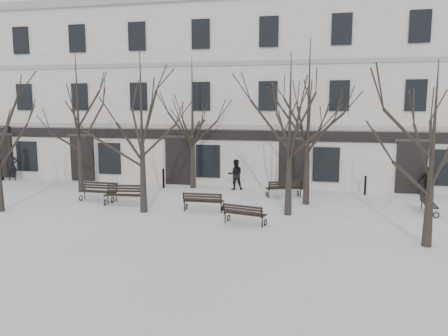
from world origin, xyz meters
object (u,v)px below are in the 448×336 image
(bench_4, at_px, (284,188))
(lamp_post, at_px, (2,148))
(bench_1, at_px, (203,201))
(bench_5, at_px, (427,203))
(tree_2, at_px, (290,115))
(tree_3, at_px, (434,132))
(bench_3, at_px, (125,194))
(bench_0, at_px, (99,191))
(tree_1, at_px, (141,111))
(bench_2, at_px, (244,213))

(bench_4, distance_m, lamp_post, 18.44)
(bench_1, height_order, bench_5, bench_1)
(tree_2, bearing_deg, bench_1, -176.57)
(tree_3, height_order, bench_3, tree_3)
(bench_1, distance_m, lamp_post, 15.96)
(bench_4, bearing_deg, bench_3, 1.88)
(bench_4, height_order, bench_5, bench_4)
(tree_3, height_order, bench_0, tree_3)
(bench_4, bearing_deg, tree_3, 104.40)
(tree_2, xyz_separation_m, bench_5, (6.15, 1.58, -3.97))
(tree_1, xyz_separation_m, tree_3, (11.53, -2.53, -0.62))
(bench_5, distance_m, lamp_post, 25.25)
(tree_3, bearing_deg, bench_5, 77.34)
(tree_3, xyz_separation_m, bench_1, (-8.89, 3.21, -3.47))
(bench_0, relative_size, bench_3, 0.96)
(bench_0, bearing_deg, tree_2, -3.53)
(tree_3, bearing_deg, tree_1, 167.63)
(tree_2, relative_size, bench_3, 3.57)
(bench_0, distance_m, bench_5, 15.87)
(tree_1, distance_m, bench_3, 4.50)
(bench_2, distance_m, bench_5, 8.59)
(tree_2, bearing_deg, bench_5, 14.37)
(bench_0, xyz_separation_m, lamp_post, (-9.08, 4.34, 1.62))
(tree_1, relative_size, bench_3, 3.69)
(tree_2, height_order, bench_2, tree_2)
(tree_3, relative_size, bench_0, 3.32)
(tree_2, relative_size, lamp_post, 1.93)
(tree_3, distance_m, bench_1, 10.07)
(tree_2, relative_size, bench_1, 3.84)
(bench_1, distance_m, bench_2, 2.88)
(tree_3, height_order, bench_4, tree_3)
(tree_2, xyz_separation_m, bench_2, (-1.63, -2.05, -3.97))
(tree_2, bearing_deg, bench_0, 174.86)
(bench_2, height_order, bench_3, bench_3)
(bench_5, bearing_deg, tree_2, 107.75)
(bench_0, xyz_separation_m, bench_1, (5.84, -1.11, -0.02))
(lamp_post, bearing_deg, bench_2, -22.98)
(bench_0, xyz_separation_m, bench_4, (9.23, 2.90, -0.01))
(bench_0, xyz_separation_m, bench_3, (1.70, -0.57, 0.01))
(bench_3, bearing_deg, bench_5, -1.46)
(bench_4, relative_size, bench_5, 1.10)
(lamp_post, bearing_deg, tree_1, -26.54)
(tree_3, distance_m, bench_0, 15.73)
(bench_1, xyz_separation_m, bench_3, (-4.13, 0.53, 0.03))
(bench_0, bearing_deg, bench_5, 4.15)
(tree_1, xyz_separation_m, lamp_post, (-12.28, 6.13, -2.46))
(bench_1, bearing_deg, tree_2, -178.07)
(bench_1, xyz_separation_m, lamp_post, (-14.92, 5.45, 1.63))
(tree_1, xyz_separation_m, bench_2, (4.87, -1.14, -4.12))
(bench_2, distance_m, lamp_post, 18.70)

